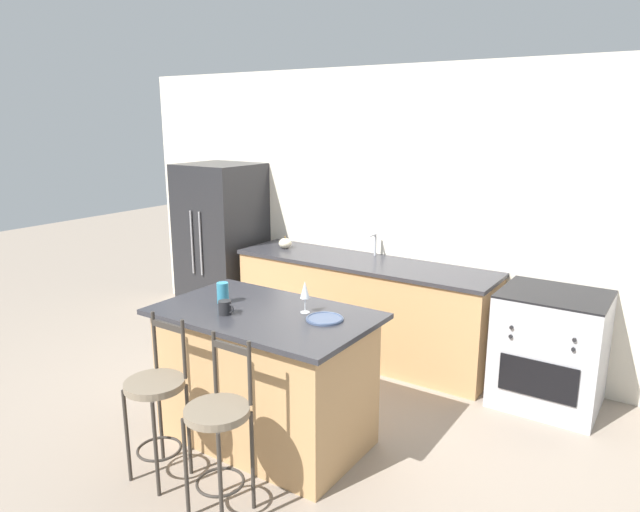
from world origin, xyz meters
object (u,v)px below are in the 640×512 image
(refrigerator, at_px, (223,244))
(pumpkin_decoration, at_px, (285,243))
(oven_range, at_px, (550,349))
(bar_stool_far, at_px, (219,427))
(coffee_mug, at_px, (226,308))
(tumbler_cup, at_px, (223,293))
(dinner_plate, at_px, (325,319))
(wine_glass, at_px, (305,291))
(bar_stool_near, at_px, (157,398))

(refrigerator, bearing_deg, pumpkin_decoration, 3.20)
(refrigerator, relative_size, pumpkin_decoration, 13.33)
(oven_range, distance_m, bar_stool_far, 2.72)
(refrigerator, relative_size, coffee_mug, 14.66)
(bar_stool_far, distance_m, tumbler_cup, 1.09)
(dinner_plate, bearing_deg, oven_range, 54.96)
(bar_stool_far, relative_size, wine_glass, 4.78)
(refrigerator, bearing_deg, bar_stool_far, -47.38)
(bar_stool_far, height_order, dinner_plate, bar_stool_far)
(bar_stool_near, relative_size, tumbler_cup, 7.04)
(bar_stool_far, bearing_deg, tumbler_cup, 130.77)
(bar_stool_near, xyz_separation_m, tumbler_cup, (-0.08, 0.70, 0.49))
(pumpkin_decoration, bearing_deg, bar_stool_far, -60.63)
(tumbler_cup, distance_m, pumpkin_decoration, 1.86)
(tumbler_cup, bearing_deg, dinner_plate, 7.97)
(bar_stool_far, bearing_deg, refrigerator, 132.62)
(bar_stool_near, height_order, dinner_plate, bar_stool_near)
(dinner_plate, height_order, wine_glass, wine_glass)
(refrigerator, xyz_separation_m, wine_glass, (2.17, -1.50, 0.23))
(bar_stool_near, xyz_separation_m, pumpkin_decoration, (-0.82, 2.41, 0.44))
(bar_stool_far, xyz_separation_m, coffee_mug, (-0.45, 0.57, 0.46))
(dinner_plate, distance_m, coffee_mug, 0.67)
(refrigerator, relative_size, oven_range, 1.91)
(oven_range, bearing_deg, bar_stool_near, -127.21)
(oven_range, height_order, wine_glass, wine_glass)
(oven_range, xyz_separation_m, wine_glass, (-1.29, -1.52, 0.65))
(oven_range, relative_size, pumpkin_decoration, 7.00)
(bar_stool_near, xyz_separation_m, bar_stool_far, (0.55, -0.03, 0.00))
(dinner_plate, bearing_deg, bar_stool_near, -131.08)
(bar_stool_near, bearing_deg, refrigerator, 124.91)
(wine_glass, height_order, tumbler_cup, wine_glass)
(dinner_plate, bearing_deg, wine_glass, 166.42)
(tumbler_cup, xyz_separation_m, pumpkin_decoration, (-0.74, 1.70, -0.05))
(wine_glass, relative_size, coffee_mug, 1.83)
(bar_stool_far, relative_size, coffee_mug, 8.77)
(bar_stool_far, distance_m, wine_glass, 1.06)
(oven_range, relative_size, wine_glass, 4.20)
(bar_stool_far, relative_size, dinner_plate, 4.27)
(oven_range, bearing_deg, tumbler_cup, -138.38)
(refrigerator, distance_m, bar_stool_far, 3.27)
(dinner_plate, bearing_deg, bar_stool_far, -100.40)
(refrigerator, distance_m, pumpkin_decoration, 0.84)
(dinner_plate, bearing_deg, tumbler_cup, -172.03)
(bar_stool_near, xyz_separation_m, coffee_mug, (0.10, 0.54, 0.46))
(refrigerator, relative_size, wine_glass, 8.00)
(wine_glass, xyz_separation_m, tumbler_cup, (-0.60, -0.16, -0.08))
(refrigerator, xyz_separation_m, tumbler_cup, (1.57, -1.66, 0.15))
(pumpkin_decoration, bearing_deg, coffee_mug, -63.84)
(bar_stool_near, xyz_separation_m, wine_glass, (0.52, 0.86, 0.57))
(refrigerator, bearing_deg, bar_stool_near, -55.09)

